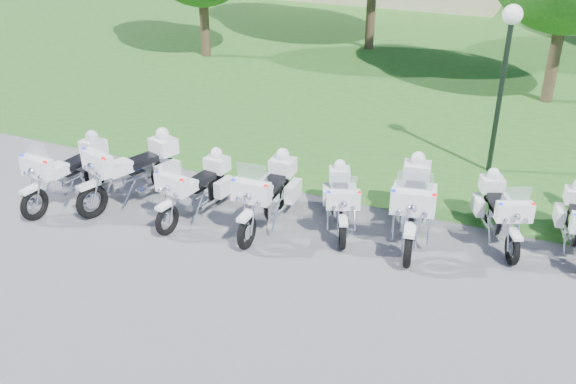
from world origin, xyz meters
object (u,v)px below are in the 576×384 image
at_px(motorcycle_1, 134,169).
at_px(motorcycle_3, 268,193).
at_px(lamp_post, 507,48).
at_px(motorcycle_2, 197,187).
at_px(motorcycle_5, 413,202).
at_px(motorcycle_4, 341,199).
at_px(motorcycle_0, 69,171).
at_px(motorcycle_6, 500,210).

xyz_separation_m(motorcycle_1, motorcycle_3, (3.11, 0.21, -0.05)).
bearing_deg(motorcycle_3, lamp_post, -132.09).
height_order(motorcycle_2, motorcycle_5, motorcycle_5).
bearing_deg(motorcycle_4, motorcycle_0, -9.85).
distance_m(motorcycle_5, lamp_post, 4.49).
bearing_deg(motorcycle_2, motorcycle_6, -157.57).
bearing_deg(motorcycle_5, motorcycle_2, 1.73).
relative_size(motorcycle_3, motorcycle_4, 1.23).
height_order(motorcycle_2, motorcycle_4, motorcycle_2).
xyz_separation_m(motorcycle_4, lamp_post, (2.41, 3.93, 2.40)).
height_order(motorcycle_0, motorcycle_4, motorcycle_0).
relative_size(motorcycle_2, motorcycle_4, 1.14).
bearing_deg(motorcycle_0, motorcycle_1, -151.17).
distance_m(motorcycle_4, lamp_post, 5.20).
bearing_deg(motorcycle_1, lamp_post, -127.47).
bearing_deg(lamp_post, motorcycle_4, -121.50).
bearing_deg(motorcycle_5, lamp_post, -115.28).
xyz_separation_m(motorcycle_0, motorcycle_4, (5.77, 1.29, -0.10)).
xyz_separation_m(motorcycle_5, motorcycle_6, (1.58, 0.59, -0.13)).
relative_size(motorcycle_1, motorcycle_3, 1.03).
xyz_separation_m(motorcycle_3, motorcycle_5, (2.80, 0.69, 0.05)).
bearing_deg(motorcycle_0, motorcycle_4, -162.13).
relative_size(motorcycle_3, lamp_post, 0.63).
relative_size(motorcycle_5, lamp_post, 0.67).
distance_m(motorcycle_1, motorcycle_5, 5.98).
distance_m(motorcycle_3, motorcycle_6, 4.56).
height_order(motorcycle_4, motorcycle_5, motorcycle_5).
xyz_separation_m(motorcycle_2, motorcycle_5, (4.32, 0.95, 0.10)).
xyz_separation_m(motorcycle_0, motorcycle_3, (4.40, 0.77, 0.00)).
height_order(motorcycle_0, motorcycle_1, motorcycle_1).
bearing_deg(motorcycle_4, motorcycle_6, 171.91).
height_order(motorcycle_5, lamp_post, lamp_post).
relative_size(motorcycle_3, motorcycle_5, 0.94).
bearing_deg(motorcycle_4, lamp_post, -143.91).
distance_m(motorcycle_0, motorcycle_5, 7.35).
bearing_deg(motorcycle_6, lamp_post, -103.15).
distance_m(motorcycle_0, motorcycle_2, 2.93).
height_order(motorcycle_3, motorcycle_6, motorcycle_3).
bearing_deg(motorcycle_0, motorcycle_6, -161.53).
bearing_deg(motorcycle_4, motorcycle_1, -13.24).
bearing_deg(motorcycle_4, motorcycle_3, -1.83).
relative_size(motorcycle_2, motorcycle_3, 0.93).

